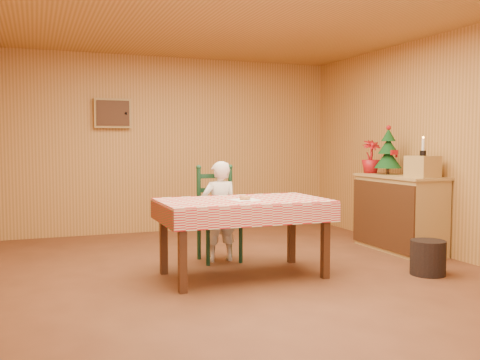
{
  "coord_description": "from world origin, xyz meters",
  "views": [
    {
      "loc": [
        -1.95,
        -4.88,
        1.33
      ],
      "look_at": [
        0.0,
        0.2,
        0.95
      ],
      "focal_mm": 40.0,
      "sensor_mm": 36.0,
      "label": 1
    }
  ],
  "objects_px": {
    "crate": "(423,167)",
    "shelf_unit": "(399,213)",
    "christmas_tree": "(388,152)",
    "seated_child": "(219,211)",
    "ladder_chair": "(218,216)",
    "dining_table": "(243,208)",
    "storage_bin": "(428,258)"
  },
  "relations": [
    {
      "from": "crate",
      "to": "shelf_unit",
      "type": "bearing_deg",
      "value": 91.23
    },
    {
      "from": "crate",
      "to": "christmas_tree",
      "type": "xyz_separation_m",
      "value": [
        -0.0,
        0.65,
        0.16
      ]
    },
    {
      "from": "seated_child",
      "to": "crate",
      "type": "distance_m",
      "value": 2.4
    },
    {
      "from": "crate",
      "to": "christmas_tree",
      "type": "height_order",
      "value": "christmas_tree"
    },
    {
      "from": "ladder_chair",
      "to": "seated_child",
      "type": "height_order",
      "value": "seated_child"
    },
    {
      "from": "seated_child",
      "to": "christmas_tree",
      "type": "xyz_separation_m",
      "value": [
        2.26,
        0.02,
        0.65
      ]
    },
    {
      "from": "ladder_chair",
      "to": "christmas_tree",
      "type": "distance_m",
      "value": 2.37
    },
    {
      "from": "christmas_tree",
      "to": "crate",
      "type": "bearing_deg",
      "value": -90.0
    },
    {
      "from": "crate",
      "to": "seated_child",
      "type": "bearing_deg",
      "value": 164.39
    },
    {
      "from": "seated_child",
      "to": "shelf_unit",
      "type": "bearing_deg",
      "value": 174.11
    },
    {
      "from": "ladder_chair",
      "to": "christmas_tree",
      "type": "height_order",
      "value": "christmas_tree"
    },
    {
      "from": "dining_table",
      "to": "shelf_unit",
      "type": "height_order",
      "value": "shelf_unit"
    },
    {
      "from": "ladder_chair",
      "to": "storage_bin",
      "type": "xyz_separation_m",
      "value": [
        1.76,
        -1.41,
        -0.33
      ]
    },
    {
      "from": "ladder_chair",
      "to": "shelf_unit",
      "type": "relative_size",
      "value": 0.87
    },
    {
      "from": "dining_table",
      "to": "shelf_unit",
      "type": "distance_m",
      "value": 2.32
    },
    {
      "from": "shelf_unit",
      "to": "crate",
      "type": "relative_size",
      "value": 4.13
    },
    {
      "from": "shelf_unit",
      "to": "crate",
      "type": "distance_m",
      "value": 0.71
    },
    {
      "from": "dining_table",
      "to": "ladder_chair",
      "type": "bearing_deg",
      "value": 90.0
    },
    {
      "from": "crate",
      "to": "storage_bin",
      "type": "bearing_deg",
      "value": -125.21
    },
    {
      "from": "dining_table",
      "to": "shelf_unit",
      "type": "xyz_separation_m",
      "value": [
        2.26,
        0.5,
        -0.22
      ]
    },
    {
      "from": "ladder_chair",
      "to": "shelf_unit",
      "type": "bearing_deg",
      "value": -7.32
    },
    {
      "from": "christmas_tree",
      "to": "storage_bin",
      "type": "xyz_separation_m",
      "value": [
        -0.51,
        -1.37,
        -1.04
      ]
    },
    {
      "from": "dining_table",
      "to": "storage_bin",
      "type": "height_order",
      "value": "dining_table"
    },
    {
      "from": "dining_table",
      "to": "seated_child",
      "type": "xyz_separation_m",
      "value": [
        0.0,
        0.73,
        -0.13
      ]
    },
    {
      "from": "ladder_chair",
      "to": "seated_child",
      "type": "bearing_deg",
      "value": -90.0
    },
    {
      "from": "crate",
      "to": "christmas_tree",
      "type": "relative_size",
      "value": 0.48
    },
    {
      "from": "dining_table",
      "to": "storage_bin",
      "type": "xyz_separation_m",
      "value": [
        1.76,
        -0.62,
        -0.51
      ]
    },
    {
      "from": "dining_table",
      "to": "storage_bin",
      "type": "distance_m",
      "value": 1.93
    },
    {
      "from": "ladder_chair",
      "to": "crate",
      "type": "height_order",
      "value": "crate"
    },
    {
      "from": "seated_child",
      "to": "ladder_chair",
      "type": "bearing_deg",
      "value": -90.0
    },
    {
      "from": "christmas_tree",
      "to": "storage_bin",
      "type": "bearing_deg",
      "value": -110.31
    },
    {
      "from": "dining_table",
      "to": "ladder_chair",
      "type": "xyz_separation_m",
      "value": [
        -0.0,
        0.79,
        -0.18
      ]
    }
  ]
}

